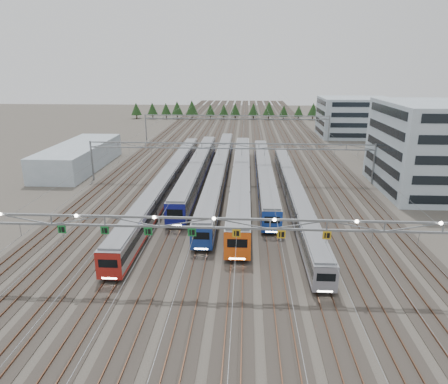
# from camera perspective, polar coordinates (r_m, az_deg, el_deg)

# --- Properties ---
(ground) EXTENTS (400.00, 400.00, 0.00)m
(ground) POSITION_cam_1_polar(r_m,az_deg,el_deg) (43.46, -1.34, -13.41)
(ground) COLOR #47423A
(ground) RESTS_ON ground
(track_bed) EXTENTS (54.00, 260.00, 5.42)m
(track_bed) POSITION_cam_1_polar(r_m,az_deg,el_deg) (138.71, 1.92, 9.02)
(track_bed) COLOR #2D2823
(track_bed) RESTS_ON ground
(train_a) EXTENTS (2.83, 67.73, 3.69)m
(train_a) POSITION_cam_1_polar(r_m,az_deg,el_deg) (74.96, -7.94, 1.78)
(train_a) COLOR black
(train_a) RESTS_ON ground
(train_b) EXTENTS (3.05, 53.91, 3.98)m
(train_b) POSITION_cam_1_polar(r_m,az_deg,el_deg) (81.85, -3.80, 3.38)
(train_b) COLOR black
(train_b) RESTS_ON ground
(train_c) EXTENTS (2.83, 68.55, 3.69)m
(train_c) POSITION_cam_1_polar(r_m,az_deg,el_deg) (81.52, -0.64, 3.25)
(train_c) COLOR black
(train_c) RESTS_ON ground
(train_d) EXTENTS (3.19, 61.53, 4.17)m
(train_d) POSITION_cam_1_polar(r_m,az_deg,el_deg) (75.47, 2.46, 2.23)
(train_d) COLOR black
(train_d) RESTS_ON ground
(train_e) EXTENTS (2.83, 52.14, 3.69)m
(train_e) POSITION_cam_1_polar(r_m,az_deg,el_deg) (79.08, 5.77, 2.70)
(train_e) COLOR black
(train_e) RESTS_ON ground
(train_f) EXTENTS (2.58, 58.83, 3.35)m
(train_f) POSITION_cam_1_polar(r_m,az_deg,el_deg) (68.67, 9.89, 0.04)
(train_f) COLOR black
(train_f) RESTS_ON ground
(gantry_near) EXTENTS (56.36, 0.61, 8.08)m
(gantry_near) POSITION_cam_1_polar(r_m,az_deg,el_deg) (40.15, -1.50, -4.81)
(gantry_near) COLOR gray
(gantry_near) RESTS_ON ground
(gantry_mid) EXTENTS (56.36, 0.36, 8.00)m
(gantry_mid) POSITION_cam_1_polar(r_m,az_deg,el_deg) (78.80, 0.91, 5.94)
(gantry_mid) COLOR gray
(gantry_mid) RESTS_ON ground
(gantry_far) EXTENTS (56.36, 0.36, 8.00)m
(gantry_far) POSITION_cam_1_polar(r_m,az_deg,el_deg) (123.17, 1.77, 10.21)
(gantry_far) COLOR gray
(gantry_far) RESTS_ON ground
(depot_bldg_south) EXTENTS (18.00, 22.00, 16.18)m
(depot_bldg_south) POSITION_cam_1_polar(r_m,az_deg,el_deg) (82.18, 27.78, 5.61)
(depot_bldg_south) COLOR #9BAFB9
(depot_bldg_south) RESTS_ON ground
(depot_bldg_mid) EXTENTS (14.00, 16.00, 12.90)m
(depot_bldg_mid) POSITION_cam_1_polar(r_m,az_deg,el_deg) (106.17, 24.97, 7.41)
(depot_bldg_mid) COLOR #9BAFB9
(depot_bldg_mid) RESTS_ON ground
(depot_bldg_north) EXTENTS (22.00, 18.00, 12.42)m
(depot_bldg_north) POSITION_cam_1_polar(r_m,az_deg,el_deg) (138.70, 18.13, 10.13)
(depot_bldg_north) COLOR #9BAFB9
(depot_bldg_north) RESTS_ON ground
(west_shed) EXTENTS (10.00, 30.00, 5.30)m
(west_shed) POSITION_cam_1_polar(r_m,az_deg,el_deg) (96.56, -19.96, 4.81)
(west_shed) COLOR #9BAFB9
(west_shed) RESTS_ON ground
(treeline) EXTENTS (81.20, 5.60, 7.02)m
(treeline) POSITION_cam_1_polar(r_m,az_deg,el_deg) (175.11, -0.19, 11.75)
(treeline) COLOR #332114
(treeline) RESTS_ON ground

